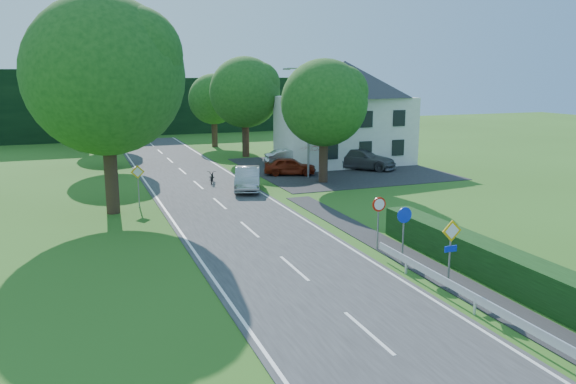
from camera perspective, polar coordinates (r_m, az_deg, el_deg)
name	(u,v)px	position (r m, az deg, el deg)	size (l,w,h in m)	color
road	(238,220)	(29.56, -5.07, -2.85)	(7.00, 80.00, 0.04)	#313133
parking_pad	(337,168)	(45.69, 5.00, 2.42)	(14.00, 16.00, 0.04)	#232325
line_edge_left	(176,225)	(28.88, -11.30, -3.35)	(0.12, 80.00, 0.01)	white
line_edge_right	(296,214)	(30.56, 0.80, -2.26)	(0.12, 80.00, 0.01)	white
line_centre	(238,220)	(29.55, -5.07, -2.81)	(0.12, 80.00, 0.01)	white
tree_main	(107,107)	(31.62, -17.94, 8.24)	(9.40, 9.40, 11.64)	#194916
tree_left_far	(109,115)	(47.72, -17.72, 7.48)	(7.00, 7.00, 8.58)	#194916
tree_right_far	(245,107)	(51.75, -4.37, 8.59)	(7.40, 7.40, 9.09)	#194916
tree_left_back	(107,109)	(59.72, -17.93, 8.01)	(6.60, 6.60, 8.07)	#194916
tree_right_back	(214,111)	(59.26, -7.53, 8.20)	(6.20, 6.20, 7.56)	#194916
tree_right_mid	(324,122)	(39.18, 3.66, 7.16)	(7.00, 7.00, 8.58)	#194916
treeline_right	(200,105)	(75.29, -8.90, 8.73)	(30.00, 5.00, 7.00)	black
house_white	(344,111)	(48.74, 5.68, 8.20)	(10.60, 8.40, 8.60)	silver
streetlight	(307,117)	(40.82, 1.93, 7.61)	(2.03, 0.18, 8.00)	gray
sign_priority_right	(451,242)	(20.43, 16.22, -4.89)	(0.78, 0.09, 2.59)	gray
sign_roundabout	(404,224)	(22.83, 11.69, -3.22)	(0.64, 0.08, 2.37)	gray
sign_speed_limit	(379,211)	(24.45, 9.20, -1.88)	(0.64, 0.11, 2.37)	gray
sign_priority_left	(138,178)	(33.18, -15.01, 1.42)	(0.78, 0.09, 2.44)	gray
moving_car	(248,179)	(36.89, -4.13, 1.36)	(1.58, 4.54, 1.50)	#A1A0A5
motorcycle	(212,176)	(39.60, -7.73, 1.58)	(0.61, 1.74, 0.91)	black
parked_car_red	(290,166)	(42.34, 0.20, 2.65)	(1.57, 3.89, 1.33)	maroon
parked_car_silver_a	(289,157)	(46.93, 0.11, 3.56)	(1.39, 3.99, 1.32)	silver
parked_car_grey	(361,159)	(45.41, 7.41, 3.37)	(2.28, 5.60, 1.62)	#535459
parked_car_silver_b	(359,157)	(47.58, 7.20, 3.58)	(2.17, 4.71, 1.31)	silver
parasol	(315,158)	(43.58, 2.72, 3.45)	(2.35, 2.39, 2.15)	red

